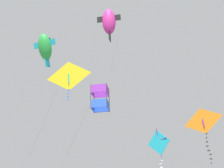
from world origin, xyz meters
name	(u,v)px	position (x,y,z in m)	size (l,w,h in m)	color
kite_fish_mid_left	(45,47)	(4.02, -4.58, 41.57)	(2.89, 2.07, 10.34)	green
kite_delta_near_left	(204,122)	(-6.11, -0.12, 34.72)	(3.57, 3.65, 8.29)	orange
kite_delta_upper_right	(69,77)	(2.53, -1.32, 37.01)	(2.81, 2.39, 6.53)	yellow
kite_diamond_near_right	(159,144)	(-4.45, -3.22, 34.27)	(1.41, 1.51, 5.52)	#1EB2C6
kite_fish_far_centre	(109,22)	(0.52, 0.47, 40.79)	(1.48, 1.57, 5.18)	#DB2D93
kite_box_low_drifter	(100,98)	(-0.83, -5.49, 38.45)	(1.91, 2.04, 2.18)	purple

